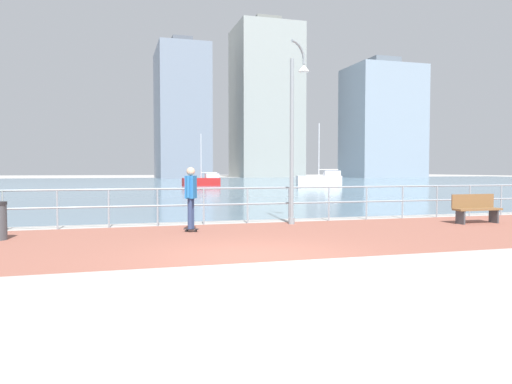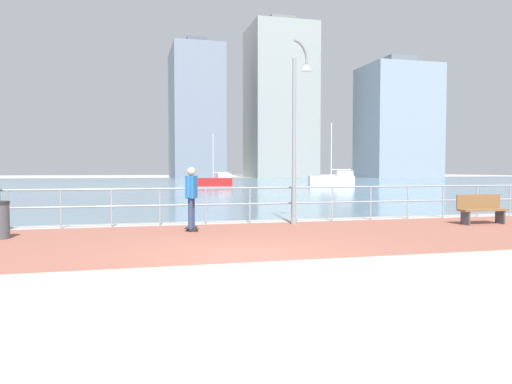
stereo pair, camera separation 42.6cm
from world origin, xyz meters
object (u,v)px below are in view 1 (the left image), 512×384
at_px(park_bench, 476,208).
at_px(sailboat_red, 320,179).
at_px(sailboat_white, 202,181).
at_px(skateboarder, 191,193).
at_px(lamppost, 295,123).

height_order(park_bench, sailboat_red, sailboat_red).
bearing_deg(sailboat_red, sailboat_white, 171.29).
relative_size(skateboarder, sailboat_white, 0.32).
distance_m(skateboarder, park_bench, 9.01).
bearing_deg(park_bench, lamppost, 165.07).
bearing_deg(sailboat_red, skateboarder, -118.78).
xyz_separation_m(park_bench, sailboat_red, (10.51, 35.90, 0.17)).
bearing_deg(sailboat_white, sailboat_red, -8.71).
bearing_deg(skateboarder, sailboat_white, 79.56).
distance_m(lamppost, park_bench, 6.33).
bearing_deg(sailboat_white, skateboarder, -100.44).
distance_m(skateboarder, sailboat_white, 38.06).
distance_m(lamppost, sailboat_red, 38.07).
xyz_separation_m(park_bench, sailboat_white, (-2.09, 37.83, 0.04)).
height_order(lamppost, sailboat_red, sailboat_red).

